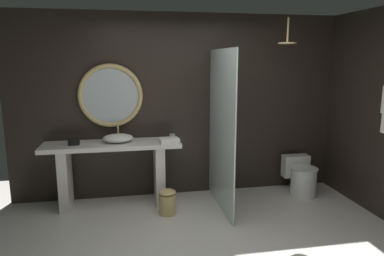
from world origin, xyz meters
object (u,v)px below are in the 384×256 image
(vessel_sink, at_px, (118,138))
(folded_hand_towel, at_px, (169,141))
(waste_bin, at_px, (167,202))
(tumbler_cup, at_px, (172,137))
(toilet, at_px, (301,177))
(round_wall_mirror, at_px, (111,96))
(rain_shower_head, at_px, (287,41))
(tissue_box, at_px, (74,142))

(vessel_sink, xyz_separation_m, folded_hand_towel, (0.66, -0.18, -0.02))
(vessel_sink, relative_size, waste_bin, 1.25)
(tumbler_cup, relative_size, toilet, 0.15)
(tumbler_cup, relative_size, waste_bin, 0.26)
(round_wall_mirror, bearing_deg, rain_shower_head, -11.48)
(rain_shower_head, distance_m, folded_hand_towel, 2.03)
(tumbler_cup, bearing_deg, tissue_box, -177.96)
(round_wall_mirror, bearing_deg, tumbler_cup, -15.07)
(tissue_box, distance_m, rain_shower_head, 3.08)
(toilet, distance_m, waste_bin, 2.05)
(vessel_sink, bearing_deg, rain_shower_head, -6.57)
(folded_hand_towel, bearing_deg, round_wall_mirror, 152.24)
(round_wall_mirror, height_order, waste_bin, round_wall_mirror)
(tumbler_cup, bearing_deg, toilet, -3.59)
(tumbler_cup, height_order, toilet, tumbler_cup)
(folded_hand_towel, bearing_deg, toilet, 1.62)
(waste_bin, bearing_deg, tissue_box, 160.92)
(round_wall_mirror, bearing_deg, tissue_box, -151.08)
(vessel_sink, bearing_deg, toilet, -2.72)
(rain_shower_head, bearing_deg, folded_hand_towel, 177.17)
(tissue_box, relative_size, folded_hand_towel, 0.54)
(toilet, bearing_deg, rain_shower_head, -161.17)
(tumbler_cup, distance_m, round_wall_mirror, 1.01)
(tumbler_cup, distance_m, toilet, 2.01)
(waste_bin, relative_size, folded_hand_towel, 1.27)
(tissue_box, height_order, waste_bin, tissue_box)
(round_wall_mirror, relative_size, rain_shower_head, 2.56)
(round_wall_mirror, xyz_separation_m, toilet, (2.71, -0.34, -1.21))
(tissue_box, relative_size, toilet, 0.24)
(waste_bin, bearing_deg, tumbler_cup, 74.00)
(vessel_sink, relative_size, tumbler_cup, 4.79)
(round_wall_mirror, relative_size, waste_bin, 2.68)
(toilet, height_order, waste_bin, toilet)
(tissue_box, xyz_separation_m, folded_hand_towel, (1.23, -0.13, -0.00))
(tissue_box, bearing_deg, rain_shower_head, -4.21)
(waste_bin, distance_m, folded_hand_towel, 0.79)
(vessel_sink, height_order, toilet, vessel_sink)
(tumbler_cup, relative_size, round_wall_mirror, 0.10)
(vessel_sink, distance_m, folded_hand_towel, 0.69)
(tumbler_cup, distance_m, waste_bin, 0.88)
(tissue_box, relative_size, waste_bin, 0.42)
(rain_shower_head, height_order, toilet, rain_shower_head)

